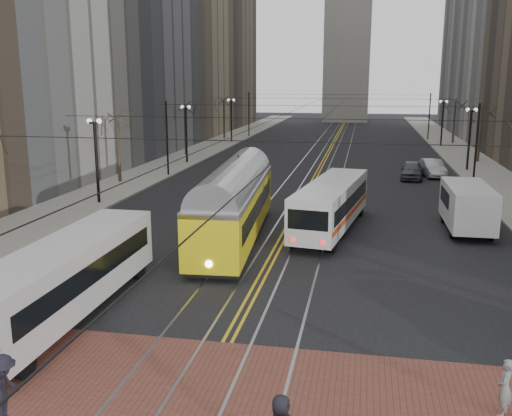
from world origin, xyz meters
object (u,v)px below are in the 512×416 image
at_px(rear_bus, 331,207).
at_px(cargo_van, 467,209).
at_px(streetcar, 235,210).
at_px(sedan_grey, 412,170).
at_px(pedestrian_b, 505,388).
at_px(transit_bus, 66,281).
at_px(pedestrian_d, 4,391).
at_px(sedan_silver, 432,168).

bearing_deg(rear_bus, cargo_van, 18.72).
distance_m(streetcar, cargo_van, 13.19).
bearing_deg(streetcar, cargo_van, 14.60).
distance_m(sedan_grey, pedestrian_b, 36.39).
height_order(transit_bus, cargo_van, transit_bus).
xyz_separation_m(streetcar, cargo_van, (12.50, 4.20, -0.31)).
bearing_deg(sedan_grey, streetcar, -111.35).
relative_size(streetcar, sedan_grey, 3.07).
height_order(cargo_van, pedestrian_d, cargo_van).
height_order(pedestrian_b, pedestrian_d, pedestrian_d).
bearing_deg(pedestrian_b, rear_bus, -142.05).
xyz_separation_m(cargo_van, sedan_grey, (-1.73, 17.42, -0.55)).
distance_m(cargo_van, sedan_grey, 17.52).
bearing_deg(sedan_grey, cargo_van, -79.20).
distance_m(pedestrian_b, pedestrian_d, 12.53).
bearing_deg(sedan_silver, transit_bus, -123.25).
distance_m(transit_bus, pedestrian_b, 14.58).
relative_size(sedan_grey, sedan_silver, 0.99).
relative_size(cargo_van, pedestrian_b, 3.83).
xyz_separation_m(sedan_grey, sedan_silver, (1.87, 1.67, -0.02)).
bearing_deg(sedan_grey, sedan_silver, 46.91).
relative_size(streetcar, rear_bus, 1.29).
height_order(transit_bus, streetcar, streetcar).
bearing_deg(pedestrian_d, sedan_silver, -27.42).
bearing_deg(cargo_van, pedestrian_b, -96.66).
height_order(cargo_van, pedestrian_b, cargo_van).
bearing_deg(transit_bus, pedestrian_b, -14.71).
bearing_deg(sedan_silver, rear_bus, -118.47).
bearing_deg(sedan_silver, sedan_grey, -146.08).
height_order(transit_bus, sedan_silver, transit_bus).
height_order(cargo_van, sedan_silver, cargo_van).
xyz_separation_m(streetcar, sedan_silver, (12.64, 23.29, -0.88)).
relative_size(streetcar, sedan_silver, 3.04).
height_order(rear_bus, cargo_van, rear_bus).
relative_size(transit_bus, sedan_grey, 2.44).
xyz_separation_m(transit_bus, pedestrian_b, (14.09, -3.69, -0.58)).
bearing_deg(pedestrian_d, transit_bus, 8.21).
height_order(sedan_silver, pedestrian_d, pedestrian_d).
distance_m(transit_bus, rear_bus, 16.38).
bearing_deg(transit_bus, cargo_van, 43.33).
relative_size(sedan_silver, pedestrian_d, 2.38).
distance_m(rear_bus, cargo_van, 7.66).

